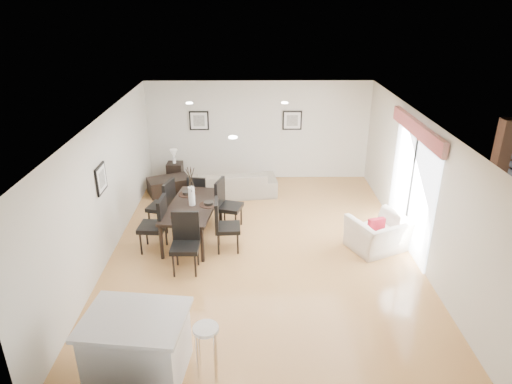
{
  "coord_description": "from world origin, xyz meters",
  "views": [
    {
      "loc": [
        -0.22,
        -8.0,
        4.76
      ],
      "look_at": [
        -0.12,
        0.4,
        1.11
      ],
      "focal_mm": 32.0,
      "sensor_mm": 36.0,
      "label": 1
    }
  ],
  "objects_px": {
    "dining_chair_wfar": "(165,202)",
    "kitchen_island": "(137,345)",
    "dining_chair_head": "(185,239)",
    "dining_table": "(192,208)",
    "dining_chair_wnear": "(157,221)",
    "dining_chair_efar": "(225,202)",
    "dining_chair_foot": "(198,193)",
    "sofa": "(232,183)",
    "coffee_table": "(169,186)",
    "dining_chair_enear": "(223,223)",
    "armchair": "(379,234)",
    "side_table": "(175,172)",
    "bar_stool": "(206,334)"
  },
  "relations": [
    {
      "from": "dining_chair_wfar",
      "to": "kitchen_island",
      "type": "distance_m",
      "value": 4.2
    },
    {
      "from": "kitchen_island",
      "to": "dining_chair_head",
      "type": "bearing_deg",
      "value": 90.02
    },
    {
      "from": "dining_table",
      "to": "dining_chair_wnear",
      "type": "relative_size",
      "value": 1.72
    },
    {
      "from": "dining_chair_efar",
      "to": "dining_chair_foot",
      "type": "height_order",
      "value": "dining_chair_efar"
    },
    {
      "from": "sofa",
      "to": "dining_chair_foot",
      "type": "relative_size",
      "value": 2.33
    },
    {
      "from": "dining_chair_efar",
      "to": "kitchen_island",
      "type": "height_order",
      "value": "dining_chair_efar"
    },
    {
      "from": "coffee_table",
      "to": "dining_chair_efar",
      "type": "bearing_deg",
      "value": -74.56
    },
    {
      "from": "dining_chair_wnear",
      "to": "dining_chair_enear",
      "type": "relative_size",
      "value": 1.06
    },
    {
      "from": "armchair",
      "to": "dining_chair_foot",
      "type": "bearing_deg",
      "value": -48.85
    },
    {
      "from": "dining_table",
      "to": "dining_chair_foot",
      "type": "bearing_deg",
      "value": 98.74
    },
    {
      "from": "dining_chair_wfar",
      "to": "side_table",
      "type": "height_order",
      "value": "dining_chair_wfar"
    },
    {
      "from": "sofa",
      "to": "dining_table",
      "type": "height_order",
      "value": "dining_table"
    },
    {
      "from": "kitchen_island",
      "to": "dining_chair_efar",
      "type": "bearing_deg",
      "value": 84.03
    },
    {
      "from": "side_table",
      "to": "armchair",
      "type": "bearing_deg",
      "value": -38.5
    },
    {
      "from": "dining_table",
      "to": "dining_chair_efar",
      "type": "xyz_separation_m",
      "value": [
        0.66,
        0.49,
        -0.08
      ]
    },
    {
      "from": "dining_chair_foot",
      "to": "coffee_table",
      "type": "distance_m",
      "value": 1.57
    },
    {
      "from": "dining_table",
      "to": "dining_chair_head",
      "type": "xyz_separation_m",
      "value": [
        0.0,
        -1.15,
        -0.07
      ]
    },
    {
      "from": "dining_chair_wnear",
      "to": "armchair",
      "type": "bearing_deg",
      "value": 94.02
    },
    {
      "from": "dining_chair_wfar",
      "to": "side_table",
      "type": "distance_m",
      "value": 2.77
    },
    {
      "from": "dining_table",
      "to": "kitchen_island",
      "type": "relative_size",
      "value": 1.37
    },
    {
      "from": "coffee_table",
      "to": "armchair",
      "type": "bearing_deg",
      "value": -55.74
    },
    {
      "from": "dining_chair_wnear",
      "to": "dining_chair_head",
      "type": "relative_size",
      "value": 1.02
    },
    {
      "from": "dining_chair_head",
      "to": "bar_stool",
      "type": "bearing_deg",
      "value": -76.07
    },
    {
      "from": "coffee_table",
      "to": "side_table",
      "type": "distance_m",
      "value": 0.78
    },
    {
      "from": "dining_chair_wnear",
      "to": "coffee_table",
      "type": "xyz_separation_m",
      "value": [
        -0.26,
        2.89,
        -0.44
      ]
    },
    {
      "from": "armchair",
      "to": "dining_chair_efar",
      "type": "xyz_separation_m",
      "value": [
        -3.11,
        1.0,
        0.27
      ]
    },
    {
      "from": "side_table",
      "to": "kitchen_island",
      "type": "distance_m",
      "value": 6.95
    },
    {
      "from": "sofa",
      "to": "kitchen_island",
      "type": "height_order",
      "value": "kitchen_island"
    },
    {
      "from": "bar_stool",
      "to": "dining_chair_efar",
      "type": "bearing_deg",
      "value": 89.38
    },
    {
      "from": "armchair",
      "to": "dining_table",
      "type": "height_order",
      "value": "dining_table"
    },
    {
      "from": "dining_chair_efar",
      "to": "bar_stool",
      "type": "bearing_deg",
      "value": -164.22
    },
    {
      "from": "kitchen_island",
      "to": "bar_stool",
      "type": "distance_m",
      "value": 0.94
    },
    {
      "from": "dining_chair_efar",
      "to": "dining_chair_head",
      "type": "xyz_separation_m",
      "value": [
        -0.65,
        -1.64,
        0.01
      ]
    },
    {
      "from": "dining_chair_foot",
      "to": "kitchen_island",
      "type": "bearing_deg",
      "value": 95.45
    },
    {
      "from": "bar_stool",
      "to": "dining_chair_foot",
      "type": "bearing_deg",
      "value": 97.23
    },
    {
      "from": "armchair",
      "to": "dining_chair_head",
      "type": "relative_size",
      "value": 0.96
    },
    {
      "from": "dining_chair_enear",
      "to": "coffee_table",
      "type": "xyz_separation_m",
      "value": [
        -1.57,
        2.88,
        -0.4
      ]
    },
    {
      "from": "dining_chair_foot",
      "to": "side_table",
      "type": "relative_size",
      "value": 1.75
    },
    {
      "from": "coffee_table",
      "to": "kitchen_island",
      "type": "bearing_deg",
      "value": -108.27
    },
    {
      "from": "armchair",
      "to": "side_table",
      "type": "relative_size",
      "value": 1.98
    },
    {
      "from": "coffee_table",
      "to": "dining_chair_wnear",
      "type": "bearing_deg",
      "value": -108.64
    },
    {
      "from": "dining_chair_efar",
      "to": "bar_stool",
      "type": "distance_m",
      "value": 4.24
    },
    {
      "from": "armchair",
      "to": "dining_chair_efar",
      "type": "relative_size",
      "value": 0.97
    },
    {
      "from": "dining_chair_head",
      "to": "armchair",
      "type": "bearing_deg",
      "value": 10.44
    },
    {
      "from": "sofa",
      "to": "dining_chair_enear",
      "type": "bearing_deg",
      "value": 82.0
    },
    {
      "from": "armchair",
      "to": "dining_chair_wnear",
      "type": "relative_size",
      "value": 0.94
    },
    {
      "from": "sofa",
      "to": "coffee_table",
      "type": "bearing_deg",
      "value": -11.1
    },
    {
      "from": "armchair",
      "to": "dining_table",
      "type": "xyz_separation_m",
      "value": [
        -3.77,
        0.5,
        0.35
      ]
    },
    {
      "from": "sofa",
      "to": "coffee_table",
      "type": "distance_m",
      "value": 1.66
    },
    {
      "from": "sofa",
      "to": "bar_stool",
      "type": "xyz_separation_m",
      "value": [
        -0.13,
        -6.01,
        0.32
      ]
    }
  ]
}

